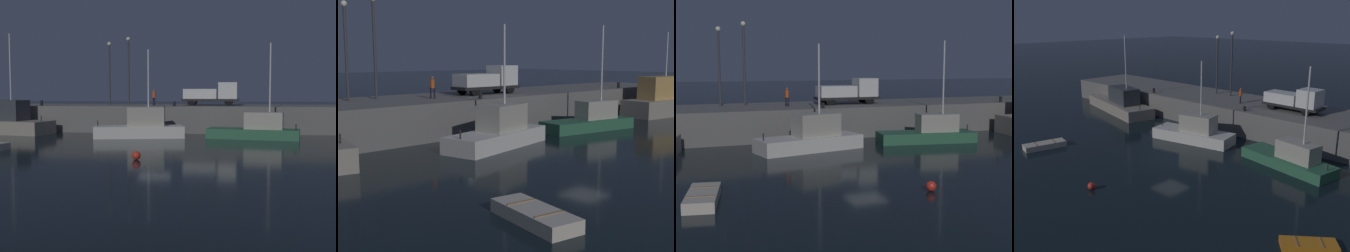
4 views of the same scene
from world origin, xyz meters
The scene contains 12 objects.
ground_plane centered at (0.00, 0.00, 0.00)m, with size 320.00×320.00×0.00m, color black.
pier_quay centered at (0.00, 13.61, 1.32)m, with size 57.53×8.34×2.65m.
fishing_boat_white centered at (8.07, 5.52, 0.80)m, with size 8.19×3.86×8.22m.
fishing_boat_orange centered at (-2.05, 5.35, 0.97)m, with size 8.28×4.20×7.79m.
dinghy_orange_near centered at (-10.69, -5.75, 0.25)m, with size 2.02×3.83×0.54m.
mooring_buoy_near centered at (0.10, -7.80, 0.26)m, with size 0.52×0.52×0.52m, color red.
lamp_post_west centered at (-7.43, 15.22, 6.77)m, with size 0.44×0.44×6.95m.
lamp_post_east centered at (-5.26, 15.18, 7.03)m, with size 0.44×0.44×7.46m.
utility_truck centered at (4.10, 13.22, 3.83)m, with size 5.99×2.20×2.40m.
dockworker centered at (-2.01, 12.65, 3.60)m, with size 0.42×0.42×1.67m.
bollard_central centered at (0.41, 9.99, 2.88)m, with size 0.28×0.28×0.47m, color black.
bollard_east centered at (18.65, 9.78, 2.94)m, with size 0.28×0.28×0.58m, color black.
Camera 3 is at (-12.19, -27.60, 6.24)m, focal length 50.41 mm.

